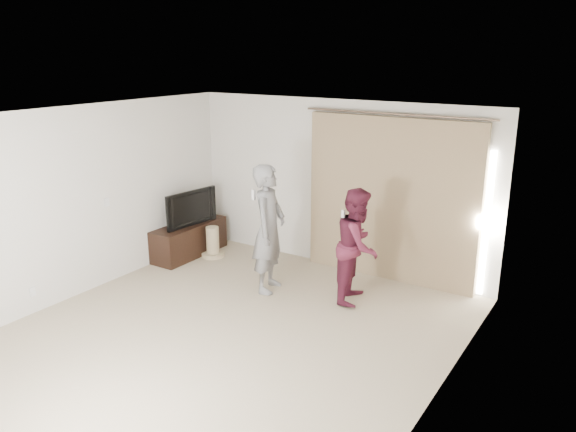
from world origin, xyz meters
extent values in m
plane|color=tan|center=(0.00, 0.00, 0.00)|extent=(5.50, 5.50, 0.00)
cube|color=silver|center=(0.00, 2.75, 1.30)|extent=(5.00, 0.04, 2.60)
cube|color=silver|center=(-2.50, 0.00, 1.30)|extent=(0.04, 5.50, 2.60)
cube|color=silver|center=(-2.48, 0.40, 1.20)|extent=(0.02, 0.08, 0.12)
cube|color=silver|center=(-2.48, -0.90, 0.30)|extent=(0.02, 0.08, 0.12)
cube|color=white|center=(0.00, 0.00, 2.60)|extent=(5.00, 5.50, 0.01)
cube|color=#93795A|center=(0.90, 2.68, 1.20)|extent=(2.60, 0.10, 2.40)
cylinder|color=brown|center=(0.90, 2.68, 2.44)|extent=(2.80, 0.03, 0.03)
cube|color=white|center=(2.26, 2.72, 1.05)|extent=(0.08, 0.04, 2.00)
cube|color=black|center=(-2.27, 1.82, 0.27)|extent=(0.48, 1.39, 0.53)
imported|color=black|center=(-2.27, 1.82, 0.82)|extent=(0.26, 1.02, 0.58)
cylinder|color=tan|center=(-1.88, 1.97, 0.03)|extent=(0.38, 0.38, 0.06)
cylinder|color=tan|center=(-1.88, 1.97, 0.29)|extent=(0.21, 0.21, 0.44)
imported|color=slate|center=(-0.35, 1.38, 0.91)|extent=(0.59, 0.75, 1.81)
cube|color=silver|center=(-0.53, 1.28, 1.39)|extent=(0.04, 0.04, 0.14)
cube|color=silver|center=(-0.53, 1.50, 1.27)|extent=(0.05, 0.05, 0.09)
imported|color=#561A2E|center=(0.85, 1.73, 0.78)|extent=(0.74, 0.87, 1.57)
cube|color=silver|center=(0.67, 1.63, 1.20)|extent=(0.04, 0.04, 0.14)
cube|color=silver|center=(0.67, 1.85, 1.10)|extent=(0.05, 0.05, 0.09)
camera|label=1|loc=(3.87, -4.73, 3.29)|focal=35.00mm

